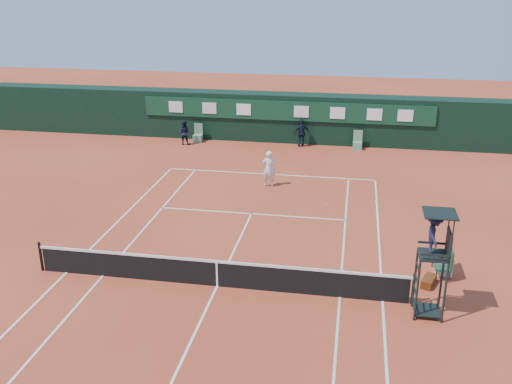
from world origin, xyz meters
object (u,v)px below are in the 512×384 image
(tennis_net, at_px, (217,273))
(umpire_chair, at_px, (434,243))
(player, at_px, (269,169))
(player_bench, at_px, (445,259))
(cooler, at_px, (444,265))

(tennis_net, bearing_deg, umpire_chair, -4.61)
(player, bearing_deg, umpire_chair, 116.78)
(umpire_chair, distance_m, player_bench, 3.40)
(umpire_chair, distance_m, cooler, 3.64)
(tennis_net, distance_m, umpire_chair, 7.08)
(player, bearing_deg, tennis_net, 83.92)
(tennis_net, xyz_separation_m, player, (0.19, 10.09, 0.40))
(cooler, relative_size, player, 0.35)
(umpire_chair, relative_size, player_bench, 2.85)
(tennis_net, relative_size, player, 7.07)
(player_bench, bearing_deg, umpire_chair, -107.71)
(tennis_net, height_order, player_bench, same)
(player_bench, height_order, cooler, player_bench)
(tennis_net, height_order, player, player)
(tennis_net, bearing_deg, cooler, 16.57)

